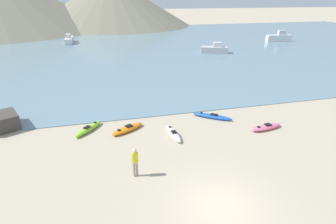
% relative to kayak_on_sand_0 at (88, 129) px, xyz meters
% --- Properties ---
extents(ground_plane, '(400.00, 400.00, 0.00)m').
position_rel_kayak_on_sand_0_xyz_m(ground_plane, '(6.20, -9.28, -0.18)').
color(ground_plane, tan).
extents(bay_water, '(160.00, 70.00, 0.06)m').
position_rel_kayak_on_sand_0_xyz_m(bay_water, '(6.20, 36.25, -0.15)').
color(bay_water, slate).
rests_on(bay_water, ground_plane).
extents(far_hill_midleft, '(52.35, 52.35, 14.93)m').
position_rel_kayak_on_sand_0_xyz_m(far_hill_midleft, '(5.69, 77.07, 7.29)').
color(far_hill_midleft, gray).
rests_on(far_hill_midleft, ground_plane).
extents(kayak_on_sand_0, '(2.20, 2.52, 0.41)m').
position_rel_kayak_on_sand_0_xyz_m(kayak_on_sand_0, '(0.00, 0.00, 0.00)').
color(kayak_on_sand_0, '#8CCC2D').
rests_on(kayak_on_sand_0, ground_plane).
extents(kayak_on_sand_1, '(0.82, 2.66, 0.37)m').
position_rel_kayak_on_sand_0_xyz_m(kayak_on_sand_1, '(5.86, -2.15, -0.02)').
color(kayak_on_sand_1, white).
rests_on(kayak_on_sand_1, ground_plane).
extents(kayak_on_sand_2, '(2.69, 1.08, 0.39)m').
position_rel_kayak_on_sand_0_xyz_m(kayak_on_sand_2, '(12.79, -2.91, -0.01)').
color(kayak_on_sand_2, '#E5668C').
rests_on(kayak_on_sand_2, ground_plane).
extents(kayak_on_sand_3, '(2.95, 2.38, 0.38)m').
position_rel_kayak_on_sand_0_xyz_m(kayak_on_sand_3, '(9.66, -0.13, -0.01)').
color(kayak_on_sand_3, blue).
rests_on(kayak_on_sand_3, ground_plane).
extents(kayak_on_sand_4, '(2.69, 2.03, 0.40)m').
position_rel_kayak_on_sand_0_xyz_m(kayak_on_sand_4, '(2.78, -0.68, -0.00)').
color(kayak_on_sand_4, orange).
rests_on(kayak_on_sand_4, ground_plane).
extents(person_near_foreground, '(0.35, 0.24, 1.74)m').
position_rel_kayak_on_sand_0_xyz_m(person_near_foreground, '(2.67, -6.07, 0.82)').
color(person_near_foreground, gray).
rests_on(person_near_foreground, ground_plane).
extents(moored_boat_0, '(5.47, 1.92, 2.29)m').
position_rel_kayak_on_sand_0_xyz_m(moored_boat_0, '(38.78, 32.57, 0.68)').
color(moored_boat_0, white).
rests_on(moored_boat_0, bay_water).
extents(moored_boat_1, '(4.86, 3.22, 1.79)m').
position_rel_kayak_on_sand_0_xyz_m(moored_boat_1, '(20.30, 24.24, 0.51)').
color(moored_boat_1, '#B2B2B7').
rests_on(moored_boat_1, bay_water).
extents(moored_boat_2, '(1.48, 5.62, 1.88)m').
position_rel_kayak_on_sand_0_xyz_m(moored_boat_2, '(-4.90, 41.30, 0.54)').
color(moored_boat_2, white).
rests_on(moored_boat_2, bay_water).
extents(shoreline_rock, '(2.81, 2.88, 1.14)m').
position_rel_kayak_on_sand_0_xyz_m(shoreline_rock, '(-6.17, 1.95, 0.39)').
color(shoreline_rock, '#423D38').
rests_on(shoreline_rock, ground_plane).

